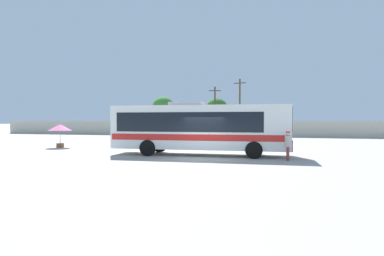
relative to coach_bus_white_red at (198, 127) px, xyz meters
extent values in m
plane|color=#A3A099|center=(0.71, 8.29, -1.88)|extent=(300.00, 300.00, 0.00)
cube|color=#B2AD9E|center=(0.71, 24.41, -0.80)|extent=(80.00, 0.30, 2.16)
cube|color=white|center=(0.13, 0.01, -0.02)|extent=(11.64, 3.03, 2.83)
cube|color=black|center=(-0.45, -0.02, 0.32)|extent=(9.57, 2.97, 1.25)
cube|color=red|center=(0.13, 0.01, -0.64)|extent=(11.41, 3.04, 0.40)
cube|color=#19212D|center=(5.91, 0.25, 0.49)|extent=(0.13, 2.29, 1.47)
cube|color=red|center=(5.92, 0.25, -1.10)|extent=(0.16, 2.50, 0.68)
cube|color=#B2B2B2|center=(-0.74, -0.03, 1.52)|extent=(2.26, 1.49, 0.24)
cylinder|color=black|center=(3.66, 1.38, -1.36)|extent=(1.05, 0.34, 1.04)
cylinder|color=black|center=(3.76, -1.07, -1.36)|extent=(1.05, 0.34, 1.04)
cylinder|color=black|center=(-3.09, 1.10, -1.36)|extent=(1.05, 0.34, 1.04)
cylinder|color=black|center=(-2.99, -1.35, -1.36)|extent=(1.05, 0.34, 1.04)
cylinder|color=#99383D|center=(5.69, -1.47, -1.48)|extent=(0.15, 0.15, 0.80)
cylinder|color=#99383D|center=(5.71, -1.62, -1.48)|extent=(0.15, 0.15, 0.80)
cylinder|color=#B7B2A8|center=(5.70, -1.55, -0.76)|extent=(0.38, 0.38, 0.64)
sphere|color=beige|center=(5.70, -1.55, -0.33)|extent=(0.22, 0.22, 0.22)
cylinder|color=red|center=(5.70, -1.55, -0.23)|extent=(0.23, 0.23, 0.07)
cylinder|color=gray|center=(-12.64, 2.62, -0.92)|extent=(0.05, 0.05, 1.92)
cone|color=pink|center=(-12.64, 2.62, -0.18)|extent=(1.91, 1.91, 0.53)
cube|color=brown|center=(-12.64, 2.62, -1.70)|extent=(0.45, 0.45, 0.36)
cube|color=#B7BABF|center=(-10.24, 21.44, -1.23)|extent=(4.45, 1.84, 0.65)
cube|color=black|center=(-10.01, 21.44, -0.64)|extent=(2.45, 1.68, 0.53)
cylinder|color=black|center=(-11.62, 20.57, -1.56)|extent=(0.64, 0.23, 0.64)
cylinder|color=black|center=(-11.60, 22.33, -1.56)|extent=(0.64, 0.23, 0.64)
cylinder|color=black|center=(-8.87, 20.55, -1.56)|extent=(0.64, 0.23, 0.64)
cylinder|color=black|center=(-8.85, 22.31, -1.56)|extent=(0.64, 0.23, 0.64)
cube|color=slate|center=(-4.36, 20.70, -1.24)|extent=(4.02, 1.83, 0.64)
cube|color=black|center=(-4.56, 20.70, -0.66)|extent=(2.22, 1.67, 0.52)
cylinder|color=black|center=(-3.12, 21.59, -1.56)|extent=(0.64, 0.22, 0.64)
cylinder|color=black|center=(-3.11, 19.83, -1.56)|extent=(0.64, 0.22, 0.64)
cylinder|color=black|center=(-5.61, 21.58, -1.56)|extent=(0.64, 0.22, 0.64)
cylinder|color=black|center=(-5.60, 19.81, -1.56)|extent=(0.64, 0.22, 0.64)
cylinder|color=#4C3823|center=(-0.14, 26.26, 2.28)|extent=(0.24, 0.24, 8.32)
cube|color=#473321|center=(-0.14, 26.26, 5.84)|extent=(1.78, 0.52, 0.12)
cylinder|color=#4C3823|center=(-3.90, 26.56, 1.78)|extent=(0.24, 0.24, 7.32)
cube|color=#473321|center=(-3.90, 26.56, 4.84)|extent=(1.76, 0.64, 0.12)
cylinder|color=brown|center=(-12.60, 27.87, -0.16)|extent=(0.32, 0.32, 3.44)
ellipsoid|color=#38752D|center=(-12.60, 27.87, 2.75)|extent=(3.39, 3.39, 2.88)
cylinder|color=brown|center=(-4.22, 29.89, -0.24)|extent=(0.32, 0.32, 3.28)
ellipsoid|color=#2D6628|center=(-4.22, 29.89, 2.55)|extent=(3.29, 3.29, 2.79)
camera|label=1|loc=(5.06, -20.42, 0.46)|focal=29.70mm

